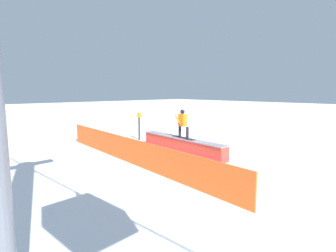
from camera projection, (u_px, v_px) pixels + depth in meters
name	position (u px, v px, depth m)	size (l,w,h in m)	color
ground_plane	(181.00, 152.00, 13.57)	(120.00, 120.00, 0.00)	white
grind_box	(181.00, 145.00, 13.53)	(5.62, 0.98, 0.72)	red
snowboarder	(183.00, 123.00, 13.32)	(1.59, 0.49, 1.44)	black
safety_fence	(130.00, 151.00, 11.37)	(12.15, 0.06, 1.07)	orange
trail_marker	(139.00, 125.00, 16.66)	(0.40, 0.10, 1.72)	#262628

